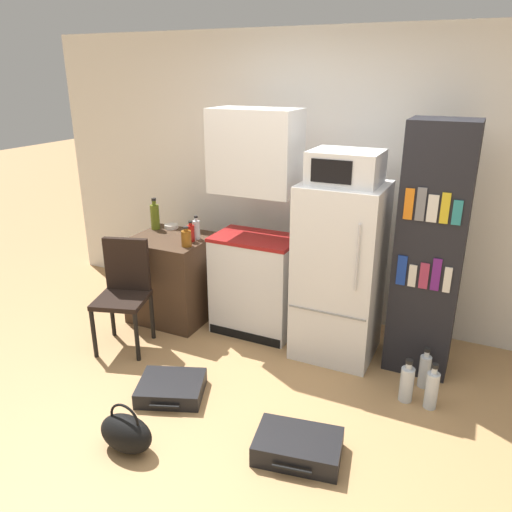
{
  "coord_description": "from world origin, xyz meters",
  "views": [
    {
      "loc": [
        1.24,
        -2.27,
        2.21
      ],
      "look_at": [
        -0.24,
        0.85,
        0.92
      ],
      "focal_mm": 35.0,
      "sensor_mm": 36.0,
      "label": 1
    }
  ],
  "objects_px": {
    "bottle_olive_oil": "(155,216)",
    "refrigerator": "(339,272)",
    "kitchen_hutch": "(255,235)",
    "handbag": "(126,433)",
    "bottle_amber_beer": "(186,238)",
    "bottle_clear_short": "(196,229)",
    "suitcase_large_flat": "(171,388)",
    "bowl": "(171,226)",
    "bookshelf": "(430,252)",
    "side_table": "(173,277)",
    "water_bottle_front": "(432,389)",
    "microwave": "(346,167)",
    "water_bottle_middle": "(425,370)",
    "suitcase_small_flat": "(298,447)",
    "bottle_ketchup_red": "(191,233)",
    "chair": "(125,285)"
  },
  "relations": [
    {
      "from": "bottle_olive_oil",
      "to": "refrigerator",
      "type": "bearing_deg",
      "value": -3.62
    },
    {
      "from": "kitchen_hutch",
      "to": "handbag",
      "type": "relative_size",
      "value": 5.39
    },
    {
      "from": "bottle_amber_beer",
      "to": "kitchen_hutch",
      "type": "bearing_deg",
      "value": 23.64
    },
    {
      "from": "bottle_clear_short",
      "to": "suitcase_large_flat",
      "type": "height_order",
      "value": "bottle_clear_short"
    },
    {
      "from": "bowl",
      "to": "bookshelf",
      "type": "bearing_deg",
      "value": -2.68
    },
    {
      "from": "side_table",
      "to": "bottle_clear_short",
      "type": "height_order",
      "value": "bottle_clear_short"
    },
    {
      "from": "kitchen_hutch",
      "to": "bottle_clear_short",
      "type": "xyz_separation_m",
      "value": [
        -0.57,
        -0.03,
        -0.01
      ]
    },
    {
      "from": "bottle_amber_beer",
      "to": "water_bottle_front",
      "type": "height_order",
      "value": "bottle_amber_beer"
    },
    {
      "from": "refrigerator",
      "to": "suitcase_large_flat",
      "type": "relative_size",
      "value": 2.51
    },
    {
      "from": "microwave",
      "to": "water_bottle_front",
      "type": "relative_size",
      "value": 1.48
    },
    {
      "from": "side_table",
      "to": "bowl",
      "type": "xyz_separation_m",
      "value": [
        -0.16,
        0.24,
        0.41
      ]
    },
    {
      "from": "bottle_olive_oil",
      "to": "bowl",
      "type": "bearing_deg",
      "value": 34.99
    },
    {
      "from": "kitchen_hutch",
      "to": "bookshelf",
      "type": "xyz_separation_m",
      "value": [
        1.41,
        0.03,
        0.06
      ]
    },
    {
      "from": "suitcase_large_flat",
      "to": "water_bottle_middle",
      "type": "xyz_separation_m",
      "value": [
        1.63,
        0.9,
        0.08
      ]
    },
    {
      "from": "suitcase_large_flat",
      "to": "suitcase_small_flat",
      "type": "relative_size",
      "value": 1.0
    },
    {
      "from": "bottle_ketchup_red",
      "to": "suitcase_large_flat",
      "type": "xyz_separation_m",
      "value": [
        0.46,
        -1.05,
        -0.81
      ]
    },
    {
      "from": "kitchen_hutch",
      "to": "suitcase_large_flat",
      "type": "height_order",
      "value": "kitchen_hutch"
    },
    {
      "from": "water_bottle_front",
      "to": "microwave",
      "type": "bearing_deg",
      "value": 151.97
    },
    {
      "from": "microwave",
      "to": "bookshelf",
      "type": "bearing_deg",
      "value": 8.0
    },
    {
      "from": "bowl",
      "to": "water_bottle_front",
      "type": "bearing_deg",
      "value": -14.1
    },
    {
      "from": "side_table",
      "to": "suitcase_small_flat",
      "type": "xyz_separation_m",
      "value": [
        1.73,
        -1.24,
        -0.33
      ]
    },
    {
      "from": "kitchen_hutch",
      "to": "side_table",
      "type": "bearing_deg",
      "value": -173.32
    },
    {
      "from": "bowl",
      "to": "chair",
      "type": "distance_m",
      "value": 0.87
    },
    {
      "from": "side_table",
      "to": "bottle_amber_beer",
      "type": "height_order",
      "value": "bottle_amber_beer"
    },
    {
      "from": "bottle_ketchup_red",
      "to": "water_bottle_front",
      "type": "xyz_separation_m",
      "value": [
        2.17,
        -0.39,
        -0.72
      ]
    },
    {
      "from": "side_table",
      "to": "bottle_clear_short",
      "type": "relative_size",
      "value": 3.7
    },
    {
      "from": "bottle_clear_short",
      "to": "chair",
      "type": "relative_size",
      "value": 0.23
    },
    {
      "from": "bowl",
      "to": "suitcase_large_flat",
      "type": "relative_size",
      "value": 0.23
    },
    {
      "from": "microwave",
      "to": "bookshelf",
      "type": "distance_m",
      "value": 0.88
    },
    {
      "from": "kitchen_hutch",
      "to": "bookshelf",
      "type": "height_order",
      "value": "kitchen_hutch"
    },
    {
      "from": "side_table",
      "to": "refrigerator",
      "type": "xyz_separation_m",
      "value": [
        1.57,
        0.04,
        0.32
      ]
    },
    {
      "from": "kitchen_hutch",
      "to": "bottle_clear_short",
      "type": "relative_size",
      "value": 9.04
    },
    {
      "from": "microwave",
      "to": "bottle_olive_oil",
      "type": "height_order",
      "value": "microwave"
    },
    {
      "from": "bookshelf",
      "to": "bowl",
      "type": "bearing_deg",
      "value": 177.32
    },
    {
      "from": "bookshelf",
      "to": "water_bottle_middle",
      "type": "bearing_deg",
      "value": -71.72
    },
    {
      "from": "water_bottle_middle",
      "to": "side_table",
      "type": "bearing_deg",
      "value": 175.9
    },
    {
      "from": "bowl",
      "to": "handbag",
      "type": "height_order",
      "value": "bowl"
    },
    {
      "from": "handbag",
      "to": "water_bottle_front",
      "type": "xyz_separation_m",
      "value": [
        1.64,
        1.24,
        0.02
      ]
    },
    {
      "from": "chair",
      "to": "microwave",
      "type": "bearing_deg",
      "value": 3.25
    },
    {
      "from": "bottle_olive_oil",
      "to": "bottle_amber_beer",
      "type": "height_order",
      "value": "bottle_olive_oil"
    },
    {
      "from": "bookshelf",
      "to": "bottle_ketchup_red",
      "type": "relative_size",
      "value": 10.29
    },
    {
      "from": "bottle_olive_oil",
      "to": "bottle_amber_beer",
      "type": "xyz_separation_m",
      "value": [
        0.54,
        -0.3,
        -0.05
      ]
    },
    {
      "from": "chair",
      "to": "water_bottle_middle",
      "type": "xyz_separation_m",
      "value": [
        2.4,
        0.42,
        -0.4
      ]
    },
    {
      "from": "side_table",
      "to": "bottle_olive_oil",
      "type": "relative_size",
      "value": 2.63
    },
    {
      "from": "bottle_clear_short",
      "to": "bowl",
      "type": "relative_size",
      "value": 1.61
    },
    {
      "from": "suitcase_large_flat",
      "to": "bottle_olive_oil",
      "type": "bearing_deg",
      "value": 106.91
    },
    {
      "from": "bottle_olive_oil",
      "to": "side_table",
      "type": "bearing_deg",
      "value": -28.91
    },
    {
      "from": "refrigerator",
      "to": "suitcase_small_flat",
      "type": "bearing_deg",
      "value": -82.93
    },
    {
      "from": "suitcase_small_flat",
      "to": "handbag",
      "type": "xyz_separation_m",
      "value": [
        -0.98,
        -0.4,
        0.06
      ]
    },
    {
      "from": "bottle_clear_short",
      "to": "chair",
      "type": "bearing_deg",
      "value": -115.83
    }
  ]
}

